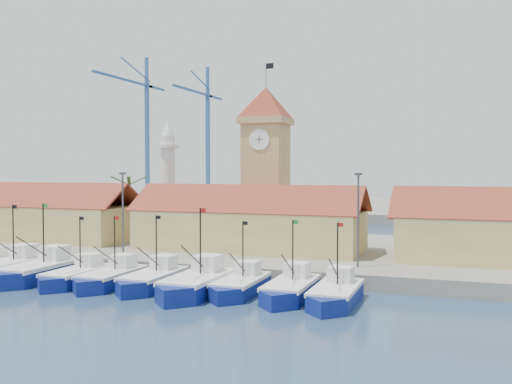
% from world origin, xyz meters
% --- Properties ---
extents(ground, '(400.00, 400.00, 0.00)m').
position_xyz_m(ground, '(0.00, 0.00, 0.00)').
color(ground, '#1D2F4E').
rests_on(ground, ground).
extents(quay, '(140.00, 32.00, 1.50)m').
position_xyz_m(quay, '(0.00, 24.00, 0.75)').
color(quay, gray).
rests_on(quay, ground).
extents(terminal, '(240.00, 80.00, 2.00)m').
position_xyz_m(terminal, '(0.00, 110.00, 1.00)').
color(terminal, gray).
rests_on(terminal, ground).
extents(boat_1, '(3.70, 10.13, 7.66)m').
position_xyz_m(boat_1, '(-19.84, 3.05, 0.79)').
color(boat_1, navy).
rests_on(boat_1, ground).
extents(boat_2, '(3.82, 10.48, 7.93)m').
position_xyz_m(boat_2, '(-15.52, 2.38, 0.82)').
color(boat_2, navy).
rests_on(boat_2, ground).
extents(boat_3, '(3.25, 8.90, 6.74)m').
position_xyz_m(boat_3, '(-10.93, 2.15, 0.70)').
color(boat_3, navy).
rests_on(boat_3, ground).
extents(boat_4, '(3.31, 9.08, 6.87)m').
position_xyz_m(boat_4, '(-7.29, 2.44, 0.71)').
color(boat_4, navy).
rests_on(boat_4, ground).
extents(boat_5, '(3.39, 9.28, 7.02)m').
position_xyz_m(boat_5, '(-3.12, 2.85, 0.73)').
color(boat_5, navy).
rests_on(boat_5, ground).
extents(boat_6, '(3.82, 10.45, 7.91)m').
position_xyz_m(boat_6, '(1.70, 1.98, 0.82)').
color(boat_6, navy).
rests_on(boat_6, ground).
extents(boat_7, '(3.23, 8.84, 6.69)m').
position_xyz_m(boat_7, '(5.26, 3.26, 0.69)').
color(boat_7, navy).
rests_on(boat_7, ground).
extents(boat_8, '(3.36, 9.19, 6.96)m').
position_xyz_m(boat_8, '(9.83, 3.12, 0.72)').
color(boat_8, navy).
rests_on(boat_8, ground).
extents(boat_9, '(3.33, 9.14, 6.91)m').
position_xyz_m(boat_9, '(13.79, 2.46, 0.71)').
color(boat_9, navy).
rests_on(boat_9, ground).
extents(hall_left, '(31.20, 10.13, 7.61)m').
position_xyz_m(hall_left, '(-32.00, 20.00, 3.99)').
color(hall_left, '#D7C276').
rests_on(hall_left, quay).
extents(hall_center, '(27.04, 10.13, 7.61)m').
position_xyz_m(hall_center, '(0.00, 20.00, 3.99)').
color(hall_center, '#D7C276').
rests_on(hall_center, quay).
extents(clock_tower, '(5.80, 5.80, 22.70)m').
position_xyz_m(clock_tower, '(0.00, 26.00, 11.96)').
color(clock_tower, tan).
rests_on(clock_tower, quay).
extents(minaret, '(3.00, 3.00, 16.30)m').
position_xyz_m(minaret, '(-15.00, 28.00, 9.73)').
color(minaret, silver).
rests_on(minaret, quay).
extents(palm_tree, '(5.60, 5.03, 8.39)m').
position_xyz_m(palm_tree, '(-20.00, 26.00, 6.25)').
color(palm_tree, brown).
rests_on(palm_tree, quay).
extents(lamp_posts, '(80.70, 0.25, 9.03)m').
position_xyz_m(lamp_posts, '(0.50, 12.00, 6.48)').
color(lamp_posts, '#3F3F44').
rests_on(lamp_posts, quay).
extents(crane_blue_far, '(1.00, 35.69, 40.92)m').
position_xyz_m(crane_blue_far, '(-61.72, 100.10, 24.95)').
color(crane_blue_far, '#2D568C').
rests_on(crane_blue_far, terminal).
extents(crane_blue_near, '(1.00, 31.02, 38.16)m').
position_xyz_m(crane_blue_near, '(-45.32, 106.73, 23.05)').
color(crane_blue_near, '#2D568C').
rests_on(crane_blue_near, terminal).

